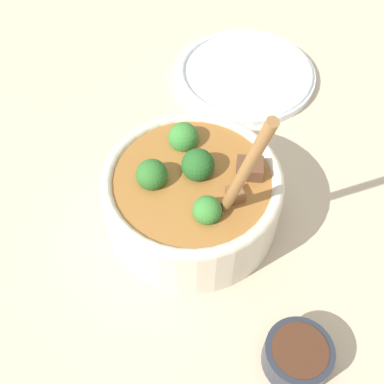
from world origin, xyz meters
name	(u,v)px	position (x,y,z in m)	size (l,w,h in m)	color
ground_plane	(192,217)	(0.00, 0.00, 0.00)	(4.00, 4.00, 0.00)	#C6B293
stew_bowl	(192,194)	(0.00, 0.00, 0.05)	(0.22, 0.22, 0.26)	beige
condiment_bowl	(298,355)	(0.17, 0.14, 0.02)	(0.07, 0.07, 0.04)	#232833
empty_plate	(245,73)	(-0.29, 0.05, 0.01)	(0.23, 0.23, 0.02)	white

